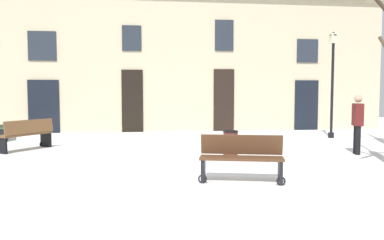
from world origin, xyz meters
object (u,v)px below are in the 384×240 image
(streetlamp, at_px, (333,73))
(bench_back_to_back_right, at_px, (241,158))
(bench_by_litter_bin, at_px, (26,134))
(person_near_bench, at_px, (358,121))
(bench_back_to_back_left, at_px, (0,126))
(litter_bin, at_px, (230,145))

(streetlamp, distance_m, bench_back_to_back_right, 8.61)
(bench_by_litter_bin, relative_size, person_near_bench, 1.01)
(streetlamp, xyz_separation_m, person_near_bench, (-1.17, -3.79, -1.50))
(streetlamp, bearing_deg, person_near_bench, -107.17)
(streetlamp, height_order, bench_back_to_back_left, streetlamp)
(bench_back_to_back_left, bearing_deg, litter_bin, -141.90)
(bench_back_to_back_right, height_order, bench_back_to_back_left, bench_back_to_back_left)
(streetlamp, relative_size, bench_by_litter_bin, 2.37)
(bench_by_litter_bin, height_order, bench_back_to_back_right, bench_by_litter_bin)
(litter_bin, xyz_separation_m, bench_back_to_back_left, (-7.32, 5.17, 0.10))
(person_near_bench, bearing_deg, litter_bin, 111.16)
(streetlamp, height_order, litter_bin, streetlamp)
(streetlamp, bearing_deg, litter_bin, -138.73)
(litter_bin, relative_size, bench_by_litter_bin, 0.45)
(bench_back_to_back_right, bearing_deg, bench_by_litter_bin, 152.11)
(streetlamp, distance_m, bench_by_litter_bin, 10.78)
(streetlamp, xyz_separation_m, bench_back_to_back_left, (-12.15, 0.94, -1.93))
(bench_back_to_back_left, bearing_deg, streetlamp, -111.09)
(streetlamp, bearing_deg, bench_by_litter_bin, -169.75)
(bench_back_to_back_right, distance_m, person_near_bench, 4.91)
(bench_back_to_back_left, distance_m, person_near_bench, 11.96)
(litter_bin, bearing_deg, bench_back_to_back_right, -97.86)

